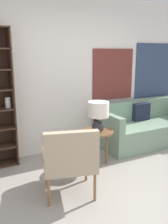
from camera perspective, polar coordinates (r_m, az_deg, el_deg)
ground_plane at (r=3.18m, az=11.55°, el=-20.16°), size 14.00×14.00×0.00m
wall_back at (r=4.44m, az=-3.65°, el=8.37°), size 6.40×0.08×2.70m
armchair at (r=3.03m, az=-3.19°, el=-10.44°), size 0.76×0.73×0.89m
couch at (r=5.03m, az=13.61°, el=-3.47°), size 1.86×0.84×0.82m
side_table at (r=3.92m, az=3.02°, el=-5.16°), size 0.51×0.51×0.55m
table_lamp at (r=3.75m, az=3.28°, el=-0.28°), size 0.32×0.32×0.47m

